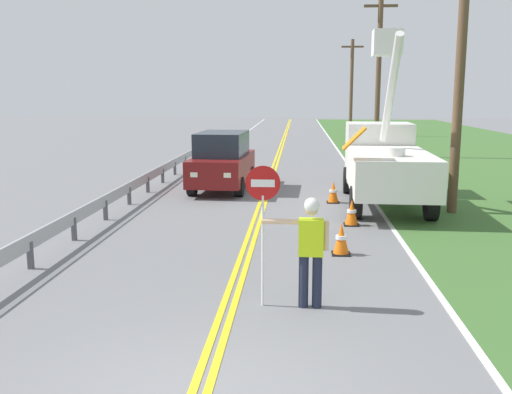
{
  "coord_description": "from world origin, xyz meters",
  "views": [
    {
      "loc": [
        1.11,
        -5.88,
        3.45
      ],
      "look_at": [
        0.2,
        6.7,
        1.2
      ],
      "focal_mm": 40.55,
      "sensor_mm": 36.0,
      "label": 1
    }
  ],
  "objects": [
    {
      "name": "stop_sign_paddle",
      "position": [
        0.56,
        3.21,
        1.71
      ],
      "size": [
        0.56,
        0.04,
        2.33
      ],
      "color": "silver",
      "rests_on": "ground"
    },
    {
      "name": "traffic_cone_lead",
      "position": [
        2.08,
        6.42,
        0.34
      ],
      "size": [
        0.4,
        0.4,
        0.7
      ],
      "color": "orange",
      "rests_on": "ground"
    },
    {
      "name": "edge_line_left",
      "position": [
        -3.6,
        20.0,
        0.01
      ],
      "size": [
        0.12,
        110.0,
        0.01
      ],
      "primitive_type": "cube",
      "color": "silver",
      "rests_on": "ground"
    },
    {
      "name": "oncoming_suv_nearest",
      "position": [
        -1.63,
        14.91,
        1.06
      ],
      "size": [
        2.06,
        4.67,
        2.1
      ],
      "color": "maroon",
      "rests_on": "ground"
    },
    {
      "name": "utility_pole_near",
      "position": [
        5.67,
        11.26,
        4.38
      ],
      "size": [
        1.8,
        0.28,
        8.4
      ],
      "color": "brown",
      "rests_on": "ground"
    },
    {
      "name": "traffic_cone_mid",
      "position": [
        2.56,
        9.31,
        0.34
      ],
      "size": [
        0.4,
        0.4,
        0.7
      ],
      "color": "orange",
      "rests_on": "ground"
    },
    {
      "name": "centerline_yellow_left",
      "position": [
        -0.09,
        20.0,
        0.01
      ],
      "size": [
        0.11,
        110.0,
        0.01
      ],
      "primitive_type": "cube",
      "color": "yellow",
      "rests_on": "ground"
    },
    {
      "name": "centerline_yellow_right",
      "position": [
        0.09,
        20.0,
        0.01
      ],
      "size": [
        0.11,
        110.0,
        0.01
      ],
      "primitive_type": "cube",
      "color": "yellow",
      "rests_on": "ground"
    },
    {
      "name": "flagger_worker",
      "position": [
        1.33,
        3.2,
        1.05
      ],
      "size": [
        1.09,
        0.25,
        1.83
      ],
      "color": "#1E2338",
      "rests_on": "ground"
    },
    {
      "name": "traffic_cone_tail",
      "position": [
        2.26,
        12.54,
        0.34
      ],
      "size": [
        0.4,
        0.4,
        0.7
      ],
      "color": "orange",
      "rests_on": "ground"
    },
    {
      "name": "utility_bucket_truck",
      "position": [
        3.86,
        12.69,
        1.41
      ],
      "size": [
        2.86,
        6.88,
        5.44
      ],
      "color": "white",
      "rests_on": "ground"
    },
    {
      "name": "utility_pole_mid",
      "position": [
        5.45,
        26.78,
        4.54
      ],
      "size": [
        1.8,
        0.28,
        8.71
      ],
      "color": "brown",
      "rests_on": "ground"
    },
    {
      "name": "guardrail_left_shoulder",
      "position": [
        -4.2,
        15.2,
        0.52
      ],
      "size": [
        0.1,
        32.0,
        0.71
      ],
      "color": "#9EA0A3",
      "rests_on": "ground"
    },
    {
      "name": "edge_line_right",
      "position": [
        3.6,
        20.0,
        0.01
      ],
      "size": [
        0.12,
        110.0,
        0.01
      ],
      "primitive_type": "cube",
      "color": "silver",
      "rests_on": "ground"
    },
    {
      "name": "utility_pole_far",
      "position": [
        5.46,
        43.23,
        4.12
      ],
      "size": [
        1.8,
        0.28,
        7.87
      ],
      "color": "brown",
      "rests_on": "ground"
    }
  ]
}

